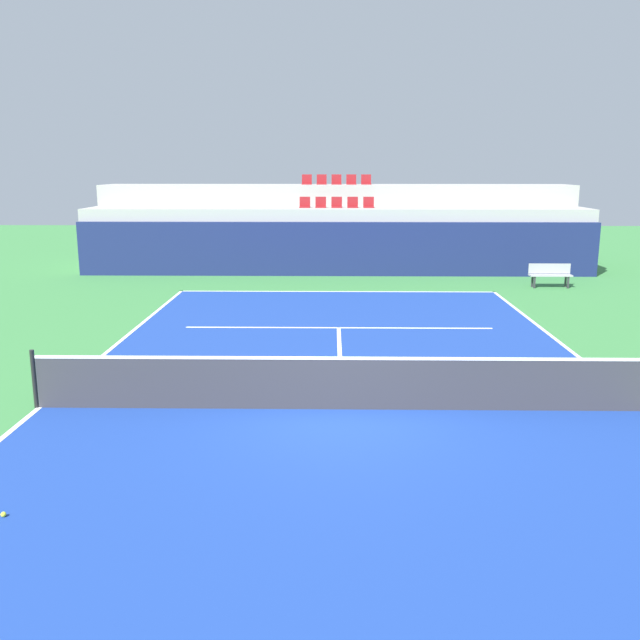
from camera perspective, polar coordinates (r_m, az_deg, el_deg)
ground_plane at (r=12.42m, az=1.83°, el=-7.43°), size 80.00×80.00×0.00m
court_surface at (r=12.42m, az=1.83°, el=-7.41°), size 11.00×24.00×0.01m
baseline_far at (r=24.00m, az=1.43°, el=2.37°), size 11.00×0.10×0.00m
sideline_left at (r=13.48m, az=-22.19°, el=-6.71°), size 0.10×24.00×0.00m
service_line_far at (r=18.56m, az=1.56°, el=-0.64°), size 8.26×0.10×0.00m
centre_service_line at (r=15.46m, az=1.66°, el=-3.34°), size 0.10×6.40×0.00m
back_wall at (r=27.50m, az=1.39°, el=5.89°), size 20.61×0.30×2.13m
stands_tier_lower at (r=28.81m, az=1.38°, el=6.68°), size 20.61×2.40×2.61m
stands_tier_upper at (r=31.16m, az=1.35°, el=7.93°), size 20.61×2.40×3.50m
seating_row_lower at (r=28.80m, az=1.39°, el=9.53°), size 3.08×0.44×0.44m
seating_row_upper at (r=31.17m, az=1.37°, el=11.38°), size 3.08×0.44×0.44m
tennis_net at (r=12.25m, az=1.84°, el=-5.20°), size 11.08×0.08×1.07m
player_bench at (r=26.17m, az=18.50°, el=3.67°), size 1.50×0.40×0.85m
tennis_ball_0 at (r=9.67m, az=-24.73°, el=-14.40°), size 0.07×0.07×0.07m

